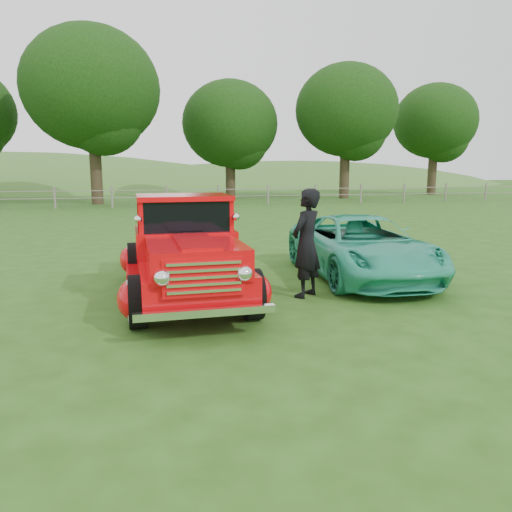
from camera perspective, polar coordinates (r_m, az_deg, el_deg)
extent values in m
plane|color=#254C14|center=(7.55, -0.67, -7.08)|extent=(140.00, 140.00, 0.00)
ellipsoid|color=#386A27|center=(72.58, 4.12, 5.29)|extent=(72.00, 52.00, 14.00)
cube|color=slate|center=(29.13, -10.20, 6.66)|extent=(48.00, 0.04, 0.04)
cube|color=slate|center=(29.11, -10.22, 7.44)|extent=(48.00, 0.04, 0.04)
cylinder|color=#302518|center=(32.13, -17.85, 9.98)|extent=(0.70, 0.70, 4.84)
ellipsoid|color=black|center=(32.46, -18.29, 17.76)|extent=(8.00, 8.00, 7.20)
cylinder|color=#302518|center=(36.63, -2.95, 9.55)|extent=(0.70, 0.70, 3.74)
ellipsoid|color=black|center=(36.76, -2.99, 14.85)|extent=(6.80, 6.80, 6.12)
cylinder|color=#302518|center=(37.02, 10.09, 9.92)|extent=(0.70, 0.70, 4.40)
ellipsoid|color=black|center=(37.23, 10.29, 16.09)|extent=(7.20, 7.20, 6.48)
cylinder|color=#302518|center=(43.90, 19.51, 9.37)|extent=(0.70, 0.70, 4.18)
ellipsoid|color=black|center=(44.05, 19.81, 14.31)|extent=(6.60, 6.60, 5.94)
cylinder|color=black|center=(7.19, -13.42, -5.09)|extent=(0.25, 0.76, 0.76)
cylinder|color=black|center=(7.39, -0.43, -4.39)|extent=(0.25, 0.76, 0.76)
cylinder|color=black|center=(10.22, -13.76, -0.61)|extent=(0.25, 0.76, 0.76)
cylinder|color=black|center=(10.36, -4.55, -0.21)|extent=(0.25, 0.76, 0.76)
cube|color=red|center=(8.70, -8.21, -0.93)|extent=(1.65, 4.64, 0.44)
ellipsoid|color=red|center=(7.18, -14.00, -4.80)|extent=(0.43, 0.76, 0.54)
ellipsoid|color=red|center=(7.40, 0.10, -4.05)|extent=(0.43, 0.76, 0.54)
ellipsoid|color=red|center=(10.21, -14.16, -0.41)|extent=(0.43, 0.76, 0.54)
ellipsoid|color=red|center=(10.37, -4.17, 0.03)|extent=(0.43, 0.76, 0.54)
cube|color=red|center=(7.12, -6.93, -0.17)|extent=(1.36, 1.63, 0.42)
cube|color=red|center=(8.54, -8.21, 1.65)|extent=(1.62, 1.38, 0.44)
cube|color=black|center=(8.48, -8.29, 4.79)|extent=(1.47, 1.15, 0.50)
cube|color=red|center=(8.46, -8.33, 6.68)|extent=(1.54, 1.25, 0.08)
cube|color=red|center=(9.97, -9.11, 2.61)|extent=(1.22, 1.97, 0.45)
cube|color=white|center=(6.35, -5.95, -2.50)|extent=(1.07, 0.12, 0.50)
cube|color=white|center=(6.37, -5.75, -6.47)|extent=(1.81, 0.13, 0.10)
cube|color=white|center=(11.10, -9.55, 0.59)|extent=(1.71, 0.13, 0.10)
imported|color=#2CB088|center=(10.38, 11.93, 1.02)|extent=(2.31, 4.62, 1.26)
imported|color=black|center=(8.62, 5.77, 1.45)|extent=(0.81, 0.79, 1.88)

